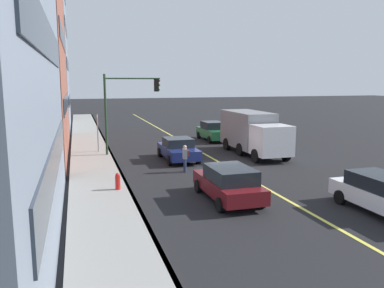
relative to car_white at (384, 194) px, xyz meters
The scene contains 14 objects.
ground 10.54m from the car_white, 14.95° to the left, with size 200.00×200.00×0.00m, color black.
sidewalk_slab 14.64m from the car_white, 45.99° to the left, with size 80.00×2.82×0.15m, color gray.
curb_edge 13.72m from the car_white, 42.12° to the left, with size 80.00×0.16×0.15m, color slate.
lane_stripe_center 10.54m from the car_white, 14.95° to the left, with size 80.00×0.16×0.01m, color #D8CC4C.
building_glass_right 39.56m from the car_white, 26.29° to the left, with size 13.39×9.20×25.66m.
car_white is the anchor object (origin of this frame).
car_green 20.11m from the car_white, ahead, with size 4.55×1.95×1.65m.
car_navy 13.49m from the car_white, 22.12° to the left, with size 4.51×2.08×1.48m.
car_maroon 6.18m from the car_white, 57.17° to the left, with size 4.43×2.02×1.52m.
truck_gray 13.07m from the car_white, ahead, with size 7.27×2.46×3.00m.
pedestrian_with_backpack 10.63m from the car_white, 31.48° to the left, with size 0.40×0.39×1.57m.
traffic_light_mast 17.33m from the car_white, 28.12° to the left, with size 0.28×3.90×5.66m.
street_sign_post 19.29m from the car_white, 31.31° to the left, with size 0.60×0.08×2.88m.
fire_hydrant 11.39m from the car_white, 58.47° to the left, with size 0.24×0.24×0.94m.
Camera 1 is at (-22.04, 8.70, 5.15)m, focal length 36.22 mm.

